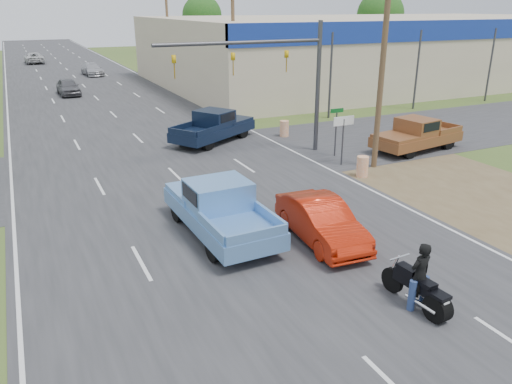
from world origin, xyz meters
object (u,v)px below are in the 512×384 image
distant_car_silver (92,70)px  motorcycle (420,292)px  distant_car_white (34,58)px  blue_pickup (218,207)px  rider (420,278)px  distant_car_grey (68,87)px  navy_pickup (215,126)px  brown_pickup (416,135)px  red_convertible (321,221)px

distant_car_silver → motorcycle: bearing=-93.9°
distant_car_white → distant_car_silver: bearing=106.9°
blue_pickup → rider: bearing=-67.3°
rider → blue_pickup: bearing=-69.9°
rider → distant_car_grey: 40.60m
motorcycle → distant_car_white: bearing=90.7°
navy_pickup → rider: bearing=-35.6°
motorcycle → rider: bearing=90.0°
brown_pickup → distant_car_silver: bearing=6.4°
motorcycle → distant_car_silver: (-0.43, 53.81, 0.15)m
distant_car_grey → distant_car_silver: distant_car_grey is taller
distant_car_white → motorcycle: bearing=94.2°
distant_car_silver → distant_car_grey: bearing=-111.4°
rider → distant_car_white: bearing=-89.3°
blue_pickup → brown_pickup: 14.99m
rider → distant_car_grey: size_ratio=0.42×
brown_pickup → distant_car_grey: bearing=19.9°
brown_pickup → blue_pickup: bearing=102.2°
blue_pickup → distant_car_silver: blue_pickup is taller
red_convertible → blue_pickup: size_ratio=0.75×
motorcycle → brown_pickup: 16.42m
motorcycle → distant_car_grey: distant_car_grey is taller
motorcycle → blue_pickup: size_ratio=0.40×
navy_pickup → distant_car_silver: navy_pickup is taller
blue_pickup → distant_car_white: size_ratio=1.11×
navy_pickup → distant_car_grey: size_ratio=1.39×
motorcycle → distant_car_grey: size_ratio=0.55×
brown_pickup → distant_car_grey: 32.14m
red_convertible → motorcycle: red_convertible is taller
red_convertible → blue_pickup: bearing=147.5°
navy_pickup → distant_car_grey: 22.20m
motorcycle → rider: 0.38m
motorcycle → distant_car_grey: (-4.55, 40.41, 0.20)m
motorcycle → navy_pickup: (1.52, 19.06, 0.42)m
red_convertible → brown_pickup: size_ratio=0.78×
brown_pickup → distant_car_silver: 43.09m
red_convertible → distant_car_white: bearing=99.4°
red_convertible → motorcycle: size_ratio=1.89×
red_convertible → distant_car_white: 66.69m
motorcycle → blue_pickup: blue_pickup is taller
rider → distant_car_white: size_ratio=0.34×
blue_pickup → navy_pickup: size_ratio=1.00×
rider → brown_pickup: brown_pickup is taller
blue_pickup → distant_car_white: bearing=91.1°
navy_pickup → distant_car_white: 52.57m
distant_car_grey → distant_car_white: (-1.31, 30.70, 0.01)m
motorcycle → distant_car_silver: size_ratio=0.50×
red_convertible → distant_car_silver: bearing=94.8°
rider → distant_car_silver: 53.75m
blue_pickup → brown_pickup: blue_pickup is taller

